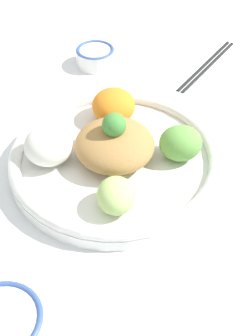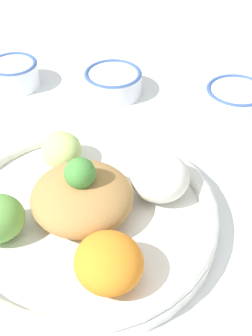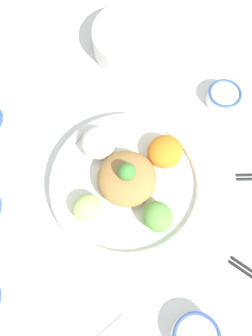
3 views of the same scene
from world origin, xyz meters
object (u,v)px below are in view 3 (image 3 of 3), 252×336
object	(u,v)px
side_serving_bowl	(131,39)
serving_spoon_main	(121,320)
salad_platter	(127,181)
rice_bowl_blue	(224,96)

from	to	relation	value
side_serving_bowl	serving_spoon_main	distance (m)	0.66
salad_platter	rice_bowl_blue	size ratio (longest dim) A/B	4.22
salad_platter	serving_spoon_main	xyz separation A→B (m)	(-0.06, -0.28, -0.02)
salad_platter	side_serving_bowl	size ratio (longest dim) A/B	1.77
rice_bowl_blue	side_serving_bowl	xyz separation A→B (m)	(-0.20, 0.19, 0.02)
side_serving_bowl	serving_spoon_main	size ratio (longest dim) A/B	1.55
side_serving_bowl	salad_platter	bearing A→B (deg)	-99.82
salad_platter	side_serving_bowl	distance (m)	0.37
side_serving_bowl	rice_bowl_blue	bearing A→B (deg)	-43.61
rice_bowl_blue	side_serving_bowl	bearing A→B (deg)	136.39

